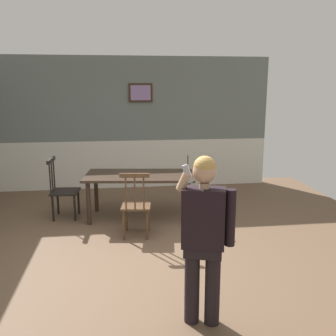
% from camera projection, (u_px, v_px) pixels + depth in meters
% --- Properties ---
extents(ground_plane, '(7.98, 7.98, 0.00)m').
position_uv_depth(ground_plane, '(135.00, 261.00, 4.82)').
color(ground_plane, brown).
extents(room_back_partition, '(6.15, 0.17, 2.78)m').
position_uv_depth(room_back_partition, '(126.00, 126.00, 8.05)').
color(room_back_partition, slate).
rests_on(room_back_partition, ground_plane).
extents(dining_table, '(1.88, 1.09, 0.75)m').
position_uv_depth(dining_table, '(140.00, 179.00, 6.27)').
color(dining_table, '#38281E').
rests_on(dining_table, ground_plane).
extents(chair_near_window, '(0.47, 0.47, 1.02)m').
position_uv_depth(chair_near_window, '(63.00, 190.00, 6.29)').
color(chair_near_window, black).
rests_on(chair_near_window, ground_plane).
extents(chair_by_doorway, '(0.47, 0.47, 0.99)m').
position_uv_depth(chair_by_doorway, '(136.00, 205.00, 5.50)').
color(chair_by_doorway, '#513823').
rests_on(chair_by_doorway, ground_plane).
extents(person_figure, '(0.53, 0.31, 1.60)m').
position_uv_depth(person_figure, '(204.00, 232.00, 3.38)').
color(person_figure, black).
rests_on(person_figure, ground_plane).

